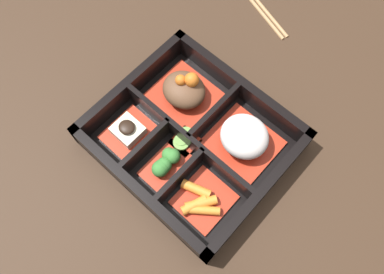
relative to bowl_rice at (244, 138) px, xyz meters
The scene contains 9 objects.
ground_plane 0.09m from the bowl_rice, 141.68° to the right, with size 3.00×3.00×0.00m, color #382619.
bento_base 0.08m from the bowl_rice, 141.68° to the right, with size 0.28×0.25×0.01m.
bento_rim 0.08m from the bowl_rice, 139.95° to the right, with size 0.28×0.25×0.05m.
bowl_stew 0.12m from the bowl_rice, behind, with size 0.10×0.10×0.06m.
bowl_rice is the anchor object (origin of this frame).
bowl_tofu 0.18m from the bowl_rice, 143.27° to the right, with size 0.06×0.08×0.03m.
bowl_greens 0.13m from the bowl_rice, 120.64° to the right, with size 0.05×0.08×0.03m.
bowl_carrots 0.11m from the bowl_rice, 83.03° to the right, with size 0.08×0.08×0.02m.
bowl_pickles 0.09m from the bowl_rice, 139.73° to the right, with size 0.04×0.04×0.01m.
Camera 1 is at (0.15, -0.16, 0.55)m, focal length 35.00 mm.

